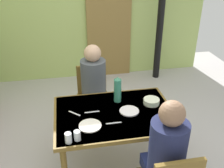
# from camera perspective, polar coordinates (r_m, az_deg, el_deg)

# --- Properties ---
(ground_plane) EXTENTS (6.16, 6.16, 0.00)m
(ground_plane) POSITION_cam_1_polar(r_m,az_deg,el_deg) (3.13, -2.65, -16.66)
(ground_plane) COLOR #B9B3B3
(wall_back) EXTENTS (4.59, 0.10, 2.68)m
(wall_back) POSITION_cam_1_polar(r_m,az_deg,el_deg) (4.67, -7.42, 17.10)
(wall_back) COLOR #AEC76A
(wall_back) RESTS_ON ground_plane
(door_wooden) EXTENTS (0.80, 0.05, 2.00)m
(door_wooden) POSITION_cam_1_polar(r_m,az_deg,el_deg) (4.73, -0.67, 13.21)
(door_wooden) COLOR olive
(door_wooden) RESTS_ON ground_plane
(stove_pipe_column) EXTENTS (0.12, 0.12, 2.68)m
(stove_pipe_column) POSITION_cam_1_polar(r_m,az_deg,el_deg) (4.62, 10.91, 16.74)
(stove_pipe_column) COLOR black
(stove_pipe_column) RESTS_ON ground_plane
(dining_table) EXTENTS (1.21, 0.86, 0.72)m
(dining_table) POSITION_cam_1_polar(r_m,az_deg,el_deg) (2.66, 0.60, -7.78)
(dining_table) COLOR brown
(dining_table) RESTS_ON ground_plane
(chair_far_diner) EXTENTS (0.40, 0.40, 0.87)m
(chair_far_diner) POSITION_cam_1_polar(r_m,az_deg,el_deg) (3.37, -4.20, -2.40)
(chair_far_diner) COLOR brown
(chair_far_diner) RESTS_ON ground_plane
(person_near_diner) EXTENTS (0.30, 0.37, 0.77)m
(person_near_diner) POSITION_cam_1_polar(r_m,az_deg,el_deg) (2.16, 11.99, -13.63)
(person_near_diner) COLOR #1A224B
(person_near_diner) RESTS_ON ground_plane
(person_far_diner) EXTENTS (0.30, 0.37, 0.77)m
(person_far_diner) POSITION_cam_1_polar(r_m,az_deg,el_deg) (3.12, -4.08, 0.87)
(person_far_diner) COLOR #55535D
(person_far_diner) RESTS_ON ground_plane
(water_bottle_green_near) EXTENTS (0.08, 0.08, 0.29)m
(water_bottle_green_near) POSITION_cam_1_polar(r_m,az_deg,el_deg) (2.73, 1.24, -1.28)
(water_bottle_green_near) COLOR #378569
(water_bottle_green_near) RESTS_ON dining_table
(water_bottle_green_far) EXTENTS (0.08, 0.08, 0.30)m
(water_bottle_green_far) POSITION_cam_1_polar(r_m,az_deg,el_deg) (2.38, 13.20, -6.80)
(water_bottle_green_far) COLOR #289D5D
(water_bottle_green_far) RESTS_ON dining_table
(serving_bowl_center) EXTENTS (0.17, 0.17, 0.05)m
(serving_bowl_center) POSITION_cam_1_polar(r_m,az_deg,el_deg) (2.78, 8.66, -3.77)
(serving_bowl_center) COLOR silver
(serving_bowl_center) RESTS_ON dining_table
(dinner_plate_near_left) EXTENTS (0.20, 0.20, 0.01)m
(dinner_plate_near_left) POSITION_cam_1_polar(r_m,az_deg,el_deg) (2.63, 3.82, -5.94)
(dinner_plate_near_left) COLOR white
(dinner_plate_near_left) RESTS_ON dining_table
(dinner_plate_near_right) EXTENTS (0.21, 0.21, 0.01)m
(dinner_plate_near_right) POSITION_cam_1_polar(r_m,az_deg,el_deg) (2.44, -4.85, -9.13)
(dinner_plate_near_right) COLOR white
(dinner_plate_near_right) RESTS_ON dining_table
(drinking_glass_by_near_diner) EXTENTS (0.06, 0.06, 0.09)m
(drinking_glass_by_near_diner) POSITION_cam_1_polar(r_m,az_deg,el_deg) (2.27, -7.66, -11.21)
(drinking_glass_by_near_diner) COLOR silver
(drinking_glass_by_near_diner) RESTS_ON dining_table
(drinking_glass_by_far_diner) EXTENTS (0.06, 0.06, 0.10)m
(drinking_glass_by_far_diner) POSITION_cam_1_polar(r_m,az_deg,el_deg) (2.26, -9.61, -11.64)
(drinking_glass_by_far_diner) COLOR silver
(drinking_glass_by_far_diner) RESTS_ON dining_table
(cutlery_knife_near) EXTENTS (0.15, 0.02, 0.00)m
(cutlery_knife_near) POSITION_cam_1_polar(r_m,az_deg,el_deg) (2.47, 0.36, -8.60)
(cutlery_knife_near) COLOR silver
(cutlery_knife_near) RESTS_ON dining_table
(cutlery_fork_near) EXTENTS (0.12, 0.12, 0.00)m
(cutlery_fork_near) POSITION_cam_1_polar(r_m,az_deg,el_deg) (2.63, -8.28, -6.43)
(cutlery_fork_near) COLOR silver
(cutlery_fork_near) RESTS_ON dining_table
(cutlery_knife_far) EXTENTS (0.15, 0.02, 0.00)m
(cutlery_knife_far) POSITION_cam_1_polar(r_m,az_deg,el_deg) (2.63, -4.42, -6.16)
(cutlery_knife_far) COLOR silver
(cutlery_knife_far) RESTS_ON dining_table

